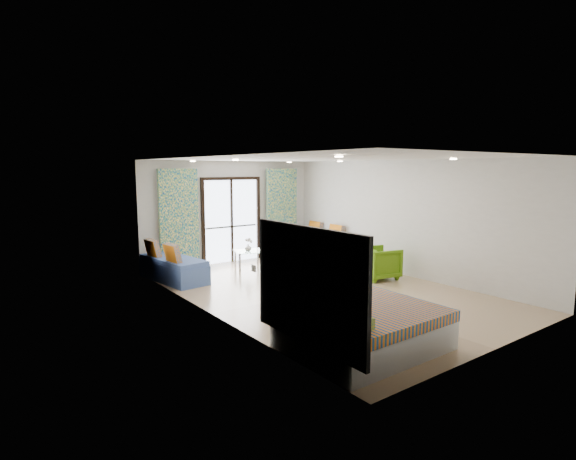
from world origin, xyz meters
TOP-DOWN VIEW (x-y plane):
  - floor at (0.00, 0.00)m, footprint 5.00×7.50m
  - ceiling at (0.00, 0.00)m, footprint 5.00×7.50m
  - wall_back at (0.00, 3.75)m, footprint 5.00×0.01m
  - wall_front at (0.00, -3.75)m, footprint 5.00×0.01m
  - wall_left at (-2.50, 0.00)m, footprint 0.01×7.50m
  - wall_right at (2.50, 0.00)m, footprint 0.01×7.50m
  - balcony_door at (0.00, 3.72)m, footprint 1.76×0.08m
  - balcony_rail at (0.00, 3.73)m, footprint 1.52×0.03m
  - curtain_left at (-1.55, 3.57)m, footprint 1.00×0.10m
  - curtain_right at (1.55, 3.57)m, footprint 1.00×0.10m
  - downlight_a at (-1.40, -2.00)m, footprint 0.12×0.12m
  - downlight_b at (1.40, -2.00)m, footprint 0.12×0.12m
  - downlight_c at (-1.40, 1.00)m, footprint 0.12×0.12m
  - downlight_d at (1.40, 1.00)m, footprint 0.12×0.12m
  - downlight_e at (-1.40, 3.00)m, footprint 0.12×0.12m
  - downlight_f at (1.40, 3.00)m, footprint 0.12×0.12m
  - headboard at (-2.46, -2.61)m, footprint 0.06×2.10m
  - switch_plate at (-2.47, -1.36)m, footprint 0.02×0.10m
  - bed at (-1.48, -2.61)m, footprint 2.05×1.67m
  - daybed_left at (-2.12, 2.65)m, footprint 0.97×1.95m
  - daybed_right at (2.12, 2.62)m, footprint 0.87×2.04m
  - coffee_table at (-0.08, 2.71)m, footprint 0.86×0.86m
  - vase at (-0.12, 2.68)m, footprint 0.18×0.18m
  - armchair at (1.74, 0.02)m, footprint 0.88×0.91m

SIDE VIEW (x-z plane):
  - floor at x=0.00m, z-range -0.01..0.01m
  - daybed_left at x=-2.12m, z-range -0.17..0.75m
  - bed at x=-1.48m, z-range -0.06..0.65m
  - daybed_right at x=2.12m, z-range -0.19..0.80m
  - coffee_table at x=-0.08m, z-range 0.01..0.79m
  - armchair at x=1.74m, z-range 0.00..0.80m
  - vase at x=-0.12m, z-range 0.45..0.62m
  - balcony_rail at x=0.00m, z-range 0.93..0.97m
  - headboard at x=-2.46m, z-range 0.30..1.80m
  - switch_plate at x=-2.47m, z-range 1.00..1.10m
  - curtain_left at x=-1.55m, z-range 0.00..2.50m
  - curtain_right at x=1.55m, z-range 0.00..2.50m
  - balcony_door at x=0.00m, z-range 0.12..2.40m
  - wall_back at x=0.00m, z-range 0.00..2.70m
  - wall_front at x=0.00m, z-range 0.00..2.70m
  - wall_left at x=-2.50m, z-range 0.00..2.70m
  - wall_right at x=2.50m, z-range 0.00..2.70m
  - downlight_a at x=-1.40m, z-range 2.66..2.68m
  - downlight_b at x=1.40m, z-range 2.66..2.68m
  - downlight_c at x=-1.40m, z-range 2.66..2.68m
  - downlight_d at x=1.40m, z-range 2.66..2.68m
  - downlight_e at x=-1.40m, z-range 2.66..2.68m
  - downlight_f at x=1.40m, z-range 2.66..2.68m
  - ceiling at x=0.00m, z-range 2.70..2.71m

